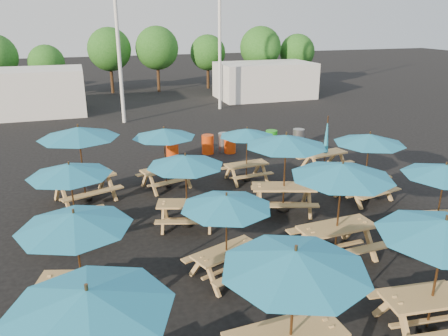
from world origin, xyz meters
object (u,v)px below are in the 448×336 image
object	(u,v)px
picnic_unit_2	(70,174)
waste_bin_4	(271,139)
picnic_unit_9	(342,175)
waste_bin_0	(172,149)
picnic_unit_3	(79,136)
picnic_unit_0	(89,307)
picnic_unit_11	(247,135)
waste_bin_1	(208,144)
picnic_unit_4	(295,266)
picnic_unit_14	(369,142)
picnic_unit_15	(326,148)
picnic_unit_1	(75,225)
picnic_unit_8	(444,234)
picnic_unit_6	(185,164)
picnic_unit_7	(164,136)
waste_bin_3	(230,144)
picnic_unit_10	(286,144)
picnic_unit_13	(445,174)
waste_bin_5	(298,138)
picnic_unit_5	(226,205)
waste_bin_2	(224,142)

from	to	relation	value
picnic_unit_2	waste_bin_4	distance (m)	10.91
picnic_unit_9	waste_bin_0	xyz separation A→B (m)	(-2.30, 9.33, -1.79)
picnic_unit_3	picnic_unit_9	world-z (taller)	picnic_unit_3
picnic_unit_0	picnic_unit_3	distance (m)	8.93
picnic_unit_11	waste_bin_1	world-z (taller)	picnic_unit_11
picnic_unit_4	picnic_unit_14	world-z (taller)	picnic_unit_4
picnic_unit_15	picnic_unit_14	bearing A→B (deg)	-103.79
picnic_unit_1	picnic_unit_8	world-z (taller)	picnic_unit_8
picnic_unit_3	waste_bin_4	xyz separation A→B (m)	(8.42, 3.68, -1.81)
picnic_unit_6	picnic_unit_8	distance (m)	6.83
picnic_unit_6	waste_bin_4	xyz separation A→B (m)	(5.63, 6.55, -1.49)
waste_bin_1	picnic_unit_6	bearing A→B (deg)	-111.13
picnic_unit_7	waste_bin_3	size ratio (longest dim) A/B	3.20
picnic_unit_8	waste_bin_4	world-z (taller)	picnic_unit_8
picnic_unit_6	picnic_unit_15	size ratio (longest dim) A/B	1.24
picnic_unit_1	waste_bin_3	distance (m)	11.75
picnic_unit_8	waste_bin_3	world-z (taller)	picnic_unit_8
picnic_unit_10	picnic_unit_13	size ratio (longest dim) A/B	1.21
picnic_unit_9	waste_bin_3	xyz separation A→B (m)	(0.35, 9.34, -1.79)
picnic_unit_1	picnic_unit_11	world-z (taller)	picnic_unit_1
waste_bin_4	picnic_unit_9	bearing A→B (deg)	-104.37
picnic_unit_7	picnic_unit_0	bearing A→B (deg)	-123.07
waste_bin_1	waste_bin_3	bearing A→B (deg)	-10.95
picnic_unit_9	picnic_unit_8	bearing A→B (deg)	-90.05
picnic_unit_0	picnic_unit_10	bearing A→B (deg)	29.33
picnic_unit_7	picnic_unit_15	bearing A→B (deg)	-17.64
picnic_unit_6	picnic_unit_7	world-z (taller)	picnic_unit_7
picnic_unit_0	picnic_unit_10	xyz separation A→B (m)	(5.96, 6.15, 0.09)
picnic_unit_7	picnic_unit_15	xyz separation A→B (m)	(6.37, -0.16, -1.02)
picnic_unit_6	waste_bin_5	bearing A→B (deg)	60.11
waste_bin_4	picnic_unit_6	bearing A→B (deg)	-130.67
picnic_unit_11	picnic_unit_14	distance (m)	4.26
picnic_unit_10	waste_bin_1	distance (m)	6.85
picnic_unit_6	waste_bin_3	bearing A→B (deg)	78.77
picnic_unit_4	picnic_unit_11	xyz separation A→B (m)	(2.67, 8.99, -0.35)
picnic_unit_14	waste_bin_0	size ratio (longest dim) A/B	3.16
picnic_unit_0	picnic_unit_6	world-z (taller)	picnic_unit_0
waste_bin_5	waste_bin_1	bearing A→B (deg)	175.98
picnic_unit_5	waste_bin_3	distance (m)	10.04
picnic_unit_3	picnic_unit_9	xyz separation A→B (m)	(6.01, -5.72, -0.02)
picnic_unit_1	picnic_unit_3	bearing A→B (deg)	105.05
picnic_unit_4	waste_bin_0	xyz separation A→B (m)	(0.60, 12.53, -1.70)
picnic_unit_8	waste_bin_2	xyz separation A→B (m)	(-0.01, 12.71, -1.70)
picnic_unit_8	picnic_unit_14	xyz separation A→B (m)	(2.74, 6.00, -0.13)
picnic_unit_11	waste_bin_5	xyz separation A→B (m)	(3.94, 3.43, -1.35)
waste_bin_0	waste_bin_4	size ratio (longest dim) A/B	1.00
picnic_unit_0	picnic_unit_8	distance (m)	6.19
picnic_unit_7	waste_bin_2	bearing A→B (deg)	30.42
picnic_unit_7	picnic_unit_5	bearing A→B (deg)	-103.93
picnic_unit_4	waste_bin_4	size ratio (longest dim) A/B	2.99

